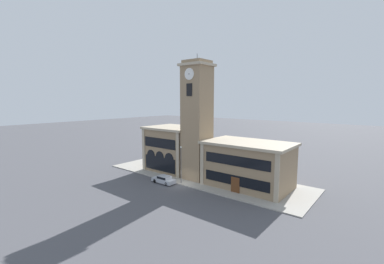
% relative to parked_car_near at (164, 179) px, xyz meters
% --- Properties ---
extents(ground_plane, '(300.00, 300.00, 0.00)m').
position_rel_parked_car_near_xyz_m(ground_plane, '(2.98, 1.10, -0.73)').
color(ground_plane, '#4C4C51').
extents(sidewalk_kerb, '(40.95, 12.96, 0.15)m').
position_rel_parked_car_near_xyz_m(sidewalk_kerb, '(2.98, 7.59, -0.65)').
color(sidewalk_kerb, '#A39E93').
rests_on(sidewalk_kerb, ground_plane).
extents(clock_tower, '(5.12, 5.12, 23.13)m').
position_rel_parked_car_near_xyz_m(clock_tower, '(2.98, 5.84, 10.28)').
color(clock_tower, '#937A5B').
rests_on(clock_tower, ground_plane).
extents(town_hall_left_wing, '(11.06, 9.14, 9.28)m').
position_rel_parked_car_near_xyz_m(town_hall_left_wing, '(-4.71, 7.81, 3.94)').
color(town_hall_left_wing, '#937A5B').
rests_on(town_hall_left_wing, ground_plane).
extents(town_hall_right_wing, '(14.67, 9.14, 7.80)m').
position_rel_parked_car_near_xyz_m(town_hall_right_wing, '(12.47, 7.82, 3.20)').
color(town_hall_right_wing, '#937A5B').
rests_on(town_hall_right_wing, ground_plane).
extents(parked_car_near, '(4.56, 1.85, 1.39)m').
position_rel_parked_car_near_xyz_m(parked_car_near, '(0.00, 0.00, 0.00)').
color(parked_car_near, '#B2B7C1').
rests_on(parked_car_near, ground_plane).
extents(street_lamp, '(0.36, 0.36, 6.68)m').
position_rel_parked_car_near_xyz_m(street_lamp, '(2.69, 1.62, 3.71)').
color(street_lamp, '#4C4C51').
rests_on(street_lamp, sidewalk_kerb).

